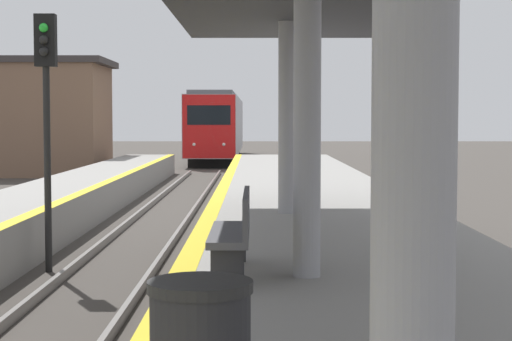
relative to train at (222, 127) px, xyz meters
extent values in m
cube|color=black|center=(0.00, 0.07, -1.88)|extent=(2.44, 20.08, 0.55)
cube|color=#99999E|center=(0.00, 0.07, 0.12)|extent=(2.87, 22.31, 3.44)
cube|color=red|center=(0.00, -11.01, 0.12)|extent=(2.82, 0.16, 3.37)
cube|color=black|center=(0.00, -11.07, 0.72)|extent=(2.30, 0.06, 1.03)
cube|color=#59595E|center=(0.00, 0.07, 1.96)|extent=(2.44, 21.20, 0.24)
sphere|color=white|center=(-0.79, -11.07, -0.83)|extent=(0.18, 0.18, 0.18)
sphere|color=white|center=(0.79, -11.07, -0.83)|extent=(0.18, 0.18, 0.18)
cylinder|color=black|center=(-1.14, -41.43, -0.36)|extent=(0.12, 0.12, 3.58)
cube|color=black|center=(-1.14, -41.43, 1.88)|extent=(0.36, 0.20, 0.90)
sphere|color=green|center=(-1.14, -41.56, 2.08)|extent=(0.16, 0.16, 0.16)
sphere|color=black|center=(-1.14, -41.56, 1.88)|extent=(0.16, 0.16, 0.16)
sphere|color=black|center=(-1.14, -41.56, 1.67)|extent=(0.16, 0.16, 0.16)
cylinder|color=#99999E|center=(3.06, -53.22, 0.54)|extent=(0.30, 0.30, 3.53)
cylinder|color=#99999E|center=(3.06, -46.85, 0.54)|extent=(0.30, 0.30, 3.53)
cylinder|color=#99999E|center=(3.06, -40.48, 0.54)|extent=(0.30, 0.30, 3.53)
cylinder|color=#262626|center=(2.20, -51.84, -0.35)|extent=(0.56, 0.56, 0.06)
cube|color=#4C4C51|center=(2.19, -46.62, -0.78)|extent=(0.44, 1.89, 0.08)
cube|color=#4C4C51|center=(2.38, -46.62, -0.52)|extent=(0.06, 1.89, 0.44)
cube|color=#262628|center=(2.19, -47.38, -1.02)|extent=(0.35, 0.08, 0.40)
cube|color=#262628|center=(2.19, -45.87, -1.02)|extent=(0.35, 0.08, 0.40)
camera|label=1|loc=(2.49, -56.26, 0.53)|focal=60.00mm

